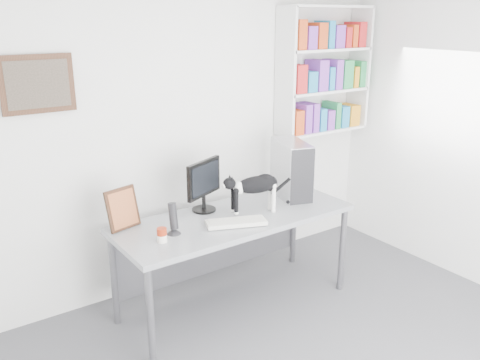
# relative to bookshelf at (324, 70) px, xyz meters

# --- Properties ---
(room) EXTENTS (4.01, 4.01, 2.70)m
(room) POSITION_rel_bookshelf_xyz_m (-1.40, -1.85, -0.50)
(room) COLOR #4B4B4F
(room) RESTS_ON ground
(bookshelf) EXTENTS (1.03, 0.28, 1.24)m
(bookshelf) POSITION_rel_bookshelf_xyz_m (0.00, 0.00, 0.00)
(bookshelf) COLOR silver
(bookshelf) RESTS_ON room
(wall_art) EXTENTS (0.52, 0.04, 0.42)m
(wall_art) POSITION_rel_bookshelf_xyz_m (-2.70, 0.12, 0.05)
(wall_art) COLOR #462416
(wall_art) RESTS_ON room
(desk) EXTENTS (1.98, 0.78, 0.82)m
(desk) POSITION_rel_bookshelf_xyz_m (-1.45, -0.56, -1.44)
(desk) COLOR gray
(desk) RESTS_ON room
(monitor) EXTENTS (0.46, 0.35, 0.44)m
(monitor) POSITION_rel_bookshelf_xyz_m (-1.60, -0.31, -0.81)
(monitor) COLOR black
(monitor) RESTS_ON desk
(keyboard) EXTENTS (0.50, 0.34, 0.04)m
(keyboard) POSITION_rel_bookshelf_xyz_m (-1.54, -0.71, -1.01)
(keyboard) COLOR silver
(keyboard) RESTS_ON desk
(pc_tower) EXTENTS (0.37, 0.54, 0.50)m
(pc_tower) POSITION_rel_bookshelf_xyz_m (-0.76, -0.44, -0.78)
(pc_tower) COLOR silver
(pc_tower) RESTS_ON desk
(speaker) EXTENTS (0.11, 0.11, 0.25)m
(speaker) POSITION_rel_bookshelf_xyz_m (-2.02, -0.59, -0.90)
(speaker) COLOR black
(speaker) RESTS_ON desk
(leaning_print) EXTENTS (0.28, 0.17, 0.33)m
(leaning_print) POSITION_rel_bookshelf_xyz_m (-2.29, -0.28, -0.86)
(leaning_print) COLOR #462416
(leaning_print) RESTS_ON desk
(soup_can) EXTENTS (0.08, 0.08, 0.11)m
(soup_can) POSITION_rel_bookshelf_xyz_m (-2.16, -0.67, -0.98)
(soup_can) COLOR #9E260D
(soup_can) RESTS_ON desk
(cat) EXTENTS (0.56, 0.25, 0.33)m
(cat) POSITION_rel_bookshelf_xyz_m (-1.29, -0.61, -0.86)
(cat) COLOR black
(cat) RESTS_ON desk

